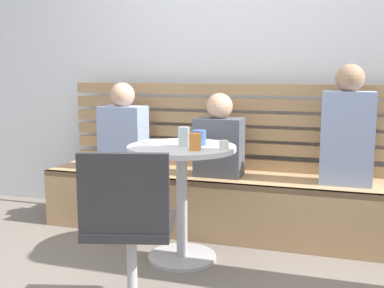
{
  "coord_description": "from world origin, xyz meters",
  "views": [
    {
      "loc": [
        0.79,
        -2.05,
        1.19
      ],
      "look_at": [
        -0.06,
        0.66,
        0.75
      ],
      "focal_mm": 43.2,
      "sensor_mm": 36.0,
      "label": 1
    }
  ],
  "objects_px": {
    "booth_bench": "(221,204)",
    "white_chair": "(129,231)",
    "person_adult": "(347,131)",
    "cup_espresso_small": "(224,145)",
    "person_child_left": "(123,131)",
    "person_child_middle": "(219,140)",
    "cup_mug_blue": "(199,138)",
    "cafe_table": "(182,180)",
    "cup_glass_tall": "(184,137)",
    "cup_tumbler_orange": "(195,142)",
    "plate_small": "(155,142)"
  },
  "relations": [
    {
      "from": "cafe_table",
      "to": "cup_espresso_small",
      "type": "height_order",
      "value": "cup_espresso_small"
    },
    {
      "from": "white_chair",
      "to": "cup_tumbler_orange",
      "type": "height_order",
      "value": "white_chair"
    },
    {
      "from": "cafe_table",
      "to": "person_child_middle",
      "type": "height_order",
      "value": "person_child_middle"
    },
    {
      "from": "cup_glass_tall",
      "to": "person_adult",
      "type": "bearing_deg",
      "value": 30.87
    },
    {
      "from": "booth_bench",
      "to": "white_chair",
      "type": "height_order",
      "value": "white_chair"
    },
    {
      "from": "person_adult",
      "to": "plate_small",
      "type": "bearing_deg",
      "value": -157.96
    },
    {
      "from": "plate_small",
      "to": "cup_espresso_small",
      "type": "bearing_deg",
      "value": -16.18
    },
    {
      "from": "cup_mug_blue",
      "to": "cup_espresso_small",
      "type": "bearing_deg",
      "value": -32.58
    },
    {
      "from": "person_child_middle",
      "to": "plate_small",
      "type": "bearing_deg",
      "value": -123.77
    },
    {
      "from": "person_child_left",
      "to": "cup_mug_blue",
      "type": "distance_m",
      "value": 0.91
    },
    {
      "from": "person_adult",
      "to": "cup_espresso_small",
      "type": "height_order",
      "value": "person_adult"
    },
    {
      "from": "cafe_table",
      "to": "white_chair",
      "type": "relative_size",
      "value": 0.87
    },
    {
      "from": "person_child_left",
      "to": "cup_glass_tall",
      "type": "height_order",
      "value": "person_child_left"
    },
    {
      "from": "person_child_left",
      "to": "person_child_middle",
      "type": "distance_m",
      "value": 0.77
    },
    {
      "from": "cup_tumbler_orange",
      "to": "cup_glass_tall",
      "type": "height_order",
      "value": "cup_glass_tall"
    },
    {
      "from": "plate_small",
      "to": "cafe_table",
      "type": "bearing_deg",
      "value": -20.79
    },
    {
      "from": "cafe_table",
      "to": "white_chair",
      "type": "bearing_deg",
      "value": -88.97
    },
    {
      "from": "person_adult",
      "to": "cup_mug_blue",
      "type": "distance_m",
      "value": 1.02
    },
    {
      "from": "person_child_left",
      "to": "person_child_middle",
      "type": "xyz_separation_m",
      "value": [
        0.77,
        0.01,
        -0.03
      ]
    },
    {
      "from": "cafe_table",
      "to": "cup_espresso_small",
      "type": "xyz_separation_m",
      "value": [
        0.29,
        -0.06,
        0.25
      ]
    },
    {
      "from": "cup_espresso_small",
      "to": "white_chair",
      "type": "bearing_deg",
      "value": -109.9
    },
    {
      "from": "white_chair",
      "to": "cup_mug_blue",
      "type": "bearing_deg",
      "value": 84.42
    },
    {
      "from": "person_child_middle",
      "to": "cup_glass_tall",
      "type": "height_order",
      "value": "person_child_middle"
    },
    {
      "from": "person_child_middle",
      "to": "cup_mug_blue",
      "type": "distance_m",
      "value": 0.5
    },
    {
      "from": "cafe_table",
      "to": "person_adult",
      "type": "height_order",
      "value": "person_adult"
    },
    {
      "from": "person_child_left",
      "to": "person_child_middle",
      "type": "height_order",
      "value": "person_child_left"
    },
    {
      "from": "cafe_table",
      "to": "cup_mug_blue",
      "type": "bearing_deg",
      "value": 28.98
    },
    {
      "from": "cafe_table",
      "to": "white_chair",
      "type": "xyz_separation_m",
      "value": [
        0.01,
        -0.81,
        -0.05
      ]
    },
    {
      "from": "person_child_left",
      "to": "cup_glass_tall",
      "type": "distance_m",
      "value": 0.88
    },
    {
      "from": "person_adult",
      "to": "cup_glass_tall",
      "type": "bearing_deg",
      "value": -149.13
    },
    {
      "from": "cup_mug_blue",
      "to": "person_adult",
      "type": "bearing_deg",
      "value": 29.85
    },
    {
      "from": "cup_glass_tall",
      "to": "cup_tumbler_orange",
      "type": "bearing_deg",
      "value": -47.12
    },
    {
      "from": "person_adult",
      "to": "person_child_left",
      "type": "height_order",
      "value": "person_adult"
    },
    {
      "from": "person_adult",
      "to": "cup_tumbler_orange",
      "type": "bearing_deg",
      "value": -140.98
    },
    {
      "from": "cup_tumbler_orange",
      "to": "booth_bench",
      "type": "bearing_deg",
      "value": 90.78
    },
    {
      "from": "cup_espresso_small",
      "to": "cup_glass_tall",
      "type": "bearing_deg",
      "value": 169.52
    },
    {
      "from": "white_chair",
      "to": "cup_espresso_small",
      "type": "distance_m",
      "value": 0.85
    },
    {
      "from": "cup_tumbler_orange",
      "to": "cup_mug_blue",
      "type": "distance_m",
      "value": 0.19
    },
    {
      "from": "cup_espresso_small",
      "to": "person_adult",
      "type": "bearing_deg",
      "value": 41.84
    },
    {
      "from": "booth_bench",
      "to": "person_adult",
      "type": "bearing_deg",
      "value": -0.1
    },
    {
      "from": "booth_bench",
      "to": "cup_glass_tall",
      "type": "distance_m",
      "value": 0.83
    },
    {
      "from": "cup_mug_blue",
      "to": "cup_tumbler_orange",
      "type": "bearing_deg",
      "value": -81.41
    },
    {
      "from": "cup_glass_tall",
      "to": "plate_small",
      "type": "relative_size",
      "value": 0.71
    },
    {
      "from": "person_child_left",
      "to": "cup_tumbler_orange",
      "type": "relative_size",
      "value": 6.75
    },
    {
      "from": "person_child_middle",
      "to": "cup_glass_tall",
      "type": "relative_size",
      "value": 5.04
    },
    {
      "from": "white_chair",
      "to": "person_child_left",
      "type": "distance_m",
      "value": 1.54
    },
    {
      "from": "white_chair",
      "to": "person_child_middle",
      "type": "relative_size",
      "value": 1.4
    },
    {
      "from": "cup_mug_blue",
      "to": "plate_small",
      "type": "height_order",
      "value": "cup_mug_blue"
    },
    {
      "from": "person_adult",
      "to": "cup_mug_blue",
      "type": "xyz_separation_m",
      "value": [
        -0.89,
        -0.51,
        -0.02
      ]
    },
    {
      "from": "cup_tumbler_orange",
      "to": "cup_espresso_small",
      "type": "bearing_deg",
      "value": 23.32
    }
  ]
}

